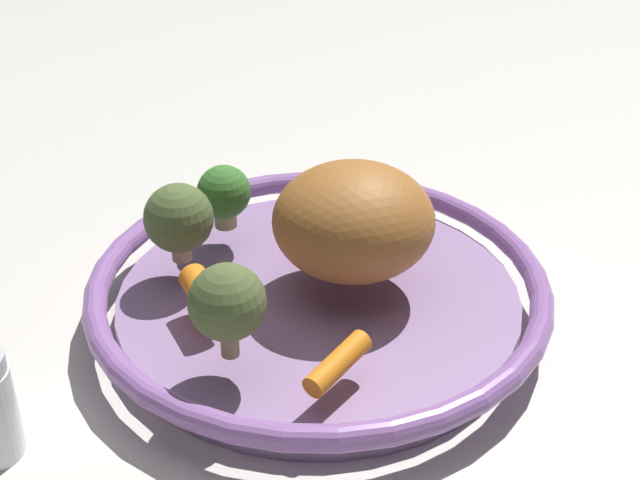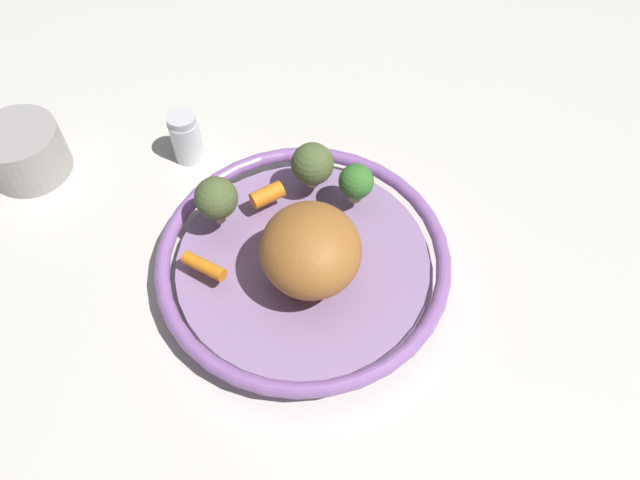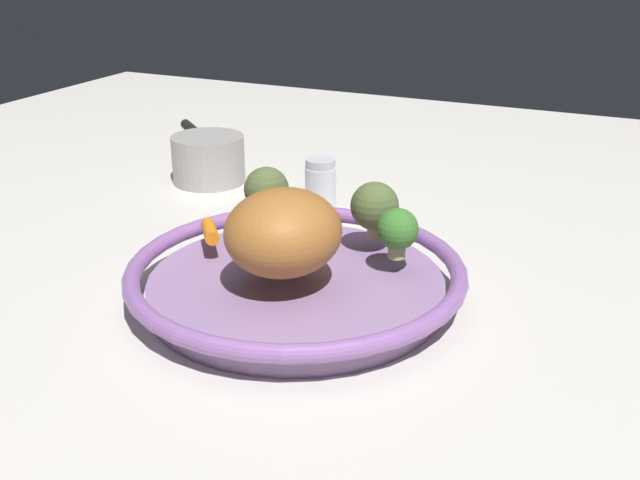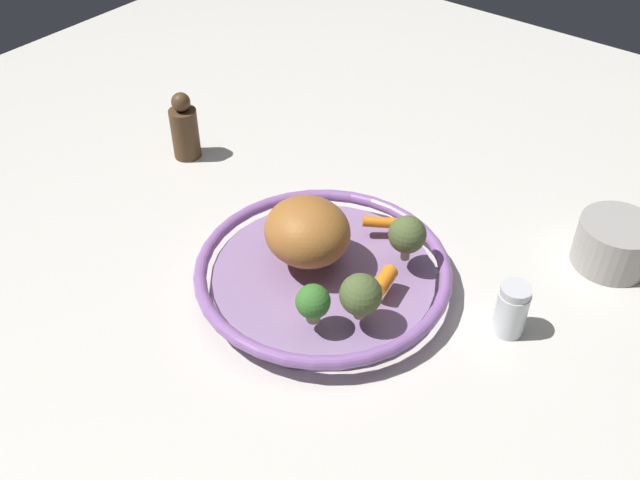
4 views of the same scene
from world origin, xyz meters
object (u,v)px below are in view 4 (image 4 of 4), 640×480
broccoli_floret_large (361,295)px  pepper_mill (185,129)px  serving_bowl (323,274)px  baby_carrot_left (384,280)px  salt_shaker (511,309)px  baby_carrot_center (382,222)px  roast_chicken_piece (306,232)px  broccoli_floret_mid (407,235)px  saucepan (616,243)px  broccoli_floret_edge (313,302)px

broccoli_floret_large → pepper_mill: (-0.49, 0.16, -0.03)m
serving_bowl → pepper_mill: pepper_mill is taller
baby_carrot_left → salt_shaker: size_ratio=0.54×
serving_bowl → baby_carrot_center: 0.12m
roast_chicken_piece → broccoli_floret_mid: (0.11, 0.08, -0.00)m
saucepan → broccoli_floret_mid: bearing=-134.6°
roast_chicken_piece → pepper_mill: bearing=162.1°
roast_chicken_piece → salt_shaker: (0.27, 0.09, -0.05)m
baby_carrot_left → salt_shaker: 0.17m
broccoli_floret_mid → broccoli_floret_edge: bearing=-99.3°
baby_carrot_left → broccoli_floret_large: (0.01, -0.06, 0.03)m
broccoli_floret_edge → saucepan: 0.46m
broccoli_floret_edge → saucepan: broccoli_floret_edge is taller
baby_carrot_left → broccoli_floret_large: size_ratio=0.65×
baby_carrot_left → broccoli_floret_large: 0.07m
roast_chicken_piece → saucepan: bearing=42.6°
salt_shaker → serving_bowl: bearing=-161.0°
roast_chicken_piece → broccoli_floret_large: roast_chicken_piece is taller
baby_carrot_left → baby_carrot_center: 0.13m
baby_carrot_left → broccoli_floret_large: broccoli_floret_large is taller
salt_shaker → pepper_mill: pepper_mill is taller
baby_carrot_center → broccoli_floret_edge: broccoli_floret_edge is taller
roast_chicken_piece → broccoli_floret_edge: 0.12m
baby_carrot_left → pepper_mill: (-0.48, 0.10, 0.00)m
serving_bowl → roast_chicken_piece: (-0.03, -0.00, 0.06)m
serving_bowl → roast_chicken_piece: size_ratio=2.92×
broccoli_floret_large → baby_carrot_center: bearing=115.5°
pepper_mill → roast_chicken_piece: bearing=-17.9°
roast_chicken_piece → broccoli_floret_edge: size_ratio=2.26×
salt_shaker → pepper_mill: bearing=177.2°
baby_carrot_center → salt_shaker: size_ratio=0.73×
baby_carrot_center → saucepan: size_ratio=0.36×
salt_shaker → baby_carrot_center: bearing=171.8°
broccoli_floret_edge → pepper_mill: (-0.45, 0.21, -0.02)m
roast_chicken_piece → pepper_mill: roast_chicken_piece is taller
broccoli_floret_edge → salt_shaker: (0.19, 0.18, -0.04)m
serving_bowl → baby_carrot_left: size_ratio=8.60×
baby_carrot_left → pepper_mill: 0.49m
baby_carrot_center → pepper_mill: (-0.41, -0.00, 0.00)m
serving_bowl → salt_shaker: (0.24, 0.08, 0.02)m
broccoli_floret_mid → serving_bowl: bearing=-136.6°
baby_carrot_left → pepper_mill: pepper_mill is taller
broccoli_floret_mid → broccoli_floret_large: bearing=-83.6°
baby_carrot_center → broccoli_floret_large: broccoli_floret_large is taller
serving_bowl → saucepan: bearing=44.9°
baby_carrot_left → baby_carrot_center: baby_carrot_left is taller
baby_carrot_left → broccoli_floret_edge: (-0.04, -0.11, 0.02)m
baby_carrot_left → broccoli_floret_mid: 0.07m
broccoli_floret_large → broccoli_floret_mid: broccoli_floret_mid is taller
roast_chicken_piece → broccoli_floret_large: bearing=-20.5°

